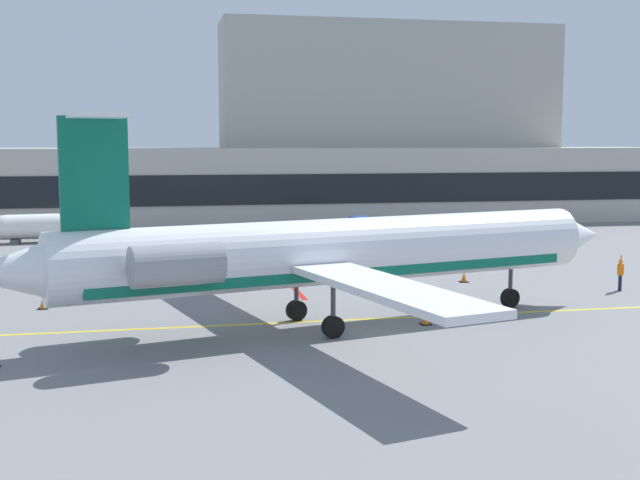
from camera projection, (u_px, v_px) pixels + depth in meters
ground at (355, 330)px, 34.65m from camera, size 120.00×120.00×0.11m
terminal_building at (326, 150)px, 80.53m from camera, size 76.18×11.95×19.53m
regional_jet at (328, 252)px, 34.59m from camera, size 29.32×23.87×8.89m
baggage_tug at (355, 231)px, 63.80m from camera, size 3.60×2.87×2.06m
pushback_tractor at (430, 249)px, 53.20m from camera, size 3.28×3.11×2.11m
fuel_tank at (32, 227)px, 64.00m from camera, size 5.84×2.39×2.24m
marshaller at (620, 273)px, 43.40m from camera, size 0.51×0.75×1.87m
safety_cone_alpha at (426, 319)px, 35.44m from camera, size 0.47×0.47×0.55m
safety_cone_bravo at (464, 278)px, 46.16m from camera, size 0.47×0.47×0.55m
safety_cone_delta at (43, 304)px, 38.75m from camera, size 0.47×0.47×0.55m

